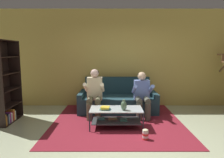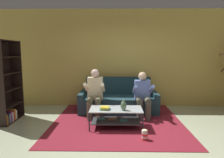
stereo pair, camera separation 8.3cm
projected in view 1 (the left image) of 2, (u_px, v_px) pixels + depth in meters
ground at (127, 139)px, 3.81m from camera, size 16.80×16.80×0.00m
back_partition at (122, 59)px, 6.06m from camera, size 8.40×0.12×2.90m
couch at (118, 100)px, 5.61m from camera, size 2.12×0.94×0.92m
person_seated_left at (95, 92)px, 5.01m from camera, size 0.50×0.58×1.21m
person_seated_right at (142, 93)px, 5.01m from camera, size 0.50×0.58×1.14m
coffee_table at (116, 115)px, 4.36m from camera, size 1.13×0.57×0.42m
area_rug at (117, 119)px, 4.89m from camera, size 3.00×3.20×0.01m
vase at (124, 105)px, 4.21m from camera, size 0.13×0.13×0.22m
book_stack at (105, 108)px, 4.26m from camera, size 0.24×0.21×0.07m
bookshelf at (4, 89)px, 4.64m from camera, size 0.32×0.89×1.91m
popcorn_tub at (145, 134)px, 3.75m from camera, size 0.11×0.11×0.21m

